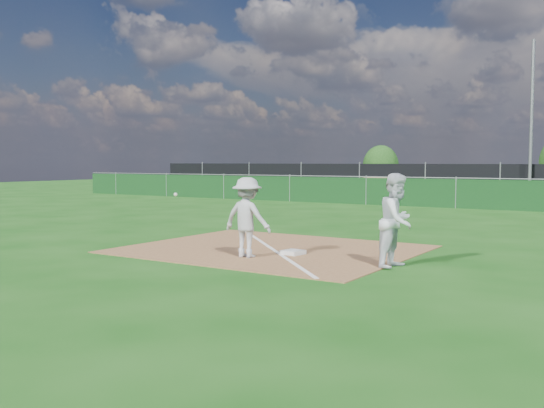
# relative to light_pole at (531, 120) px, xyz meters

# --- Properties ---
(ground) EXTENTS (90.00, 90.00, 0.00)m
(ground) POSITION_rel_light_pole_xyz_m (-1.50, -12.70, -4.00)
(ground) COLOR #14490F
(ground) RESTS_ON ground
(infield_dirt) EXTENTS (6.00, 5.00, 0.02)m
(infield_dirt) POSITION_rel_light_pole_xyz_m (-1.50, -21.70, -3.99)
(infield_dirt) COLOR brown
(infield_dirt) RESTS_ON ground
(foul_line) EXTENTS (5.01, 5.01, 0.01)m
(foul_line) POSITION_rel_light_pole_xyz_m (-1.50, -21.70, -3.98)
(foul_line) COLOR white
(foul_line) RESTS_ON infield_dirt
(green_fence) EXTENTS (44.00, 0.05, 1.20)m
(green_fence) POSITION_rel_light_pole_xyz_m (-1.50, -7.70, -3.40)
(green_fence) COLOR #0E3514
(green_fence) RESTS_ON ground
(dirt_mound) EXTENTS (3.38, 2.60, 1.17)m
(dirt_mound) POSITION_rel_light_pole_xyz_m (-6.50, -4.20, -3.42)
(dirt_mound) COLOR olive
(dirt_mound) RESTS_ON ground
(black_fence) EXTENTS (46.00, 0.04, 1.80)m
(black_fence) POSITION_rel_light_pole_xyz_m (-1.50, 0.30, -3.10)
(black_fence) COLOR black
(black_fence) RESTS_ON ground
(parking_lot) EXTENTS (46.00, 9.00, 0.01)m
(parking_lot) POSITION_rel_light_pole_xyz_m (-1.50, 5.30, -4.00)
(parking_lot) COLOR black
(parking_lot) RESTS_ON ground
(light_pole) EXTENTS (0.16, 0.16, 8.00)m
(light_pole) POSITION_rel_light_pole_xyz_m (0.00, 0.00, 0.00)
(light_pole) COLOR slate
(light_pole) RESTS_ON ground
(first_base) EXTENTS (0.45, 0.45, 0.08)m
(first_base) POSITION_rel_light_pole_xyz_m (-0.69, -22.14, -3.94)
(first_base) COLOR silver
(first_base) RESTS_ON infield_dirt
(play_at_first) EXTENTS (2.49, 0.62, 1.59)m
(play_at_first) POSITION_rel_light_pole_xyz_m (-1.27, -22.95, -3.18)
(play_at_first) COLOR silver
(play_at_first) RESTS_ON infield_dirt
(runner) EXTENTS (0.71, 0.88, 1.71)m
(runner) POSITION_rel_light_pole_xyz_m (1.63, -22.34, -3.14)
(runner) COLOR silver
(runner) RESTS_ON ground
(car_left) EXTENTS (4.97, 3.16, 1.58)m
(car_left) POSITION_rel_light_pole_xyz_m (-5.52, 4.58, -3.20)
(car_left) COLOR #A9ACB1
(car_left) RESTS_ON parking_lot
(car_mid) EXTENTS (4.60, 1.90, 1.48)m
(car_mid) POSITION_rel_light_pole_xyz_m (-2.48, 5.68, -3.25)
(car_mid) COLOR black
(car_mid) RESTS_ON parking_lot
(tree_left) EXTENTS (2.65, 2.65, 3.14)m
(tree_left) POSITION_rel_light_pole_xyz_m (-11.96, 9.39, -2.39)
(tree_left) COLOR #382316
(tree_left) RESTS_ON ground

